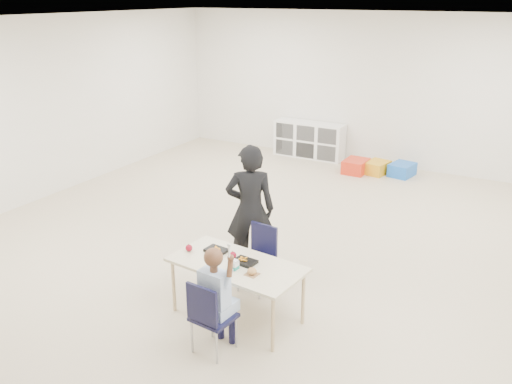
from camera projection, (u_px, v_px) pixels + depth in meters
The scene contains 16 objects.
room at pixel (259, 147), 6.33m from camera, with size 9.00×9.02×2.80m.
table at pixel (237, 290), 5.39m from camera, with size 1.39×0.79×0.61m.
chair_near at pixel (214, 315), 4.87m from camera, with size 0.35×0.33×0.73m, color black, non-canonical shape.
chair_far at pixel (256, 260), 5.88m from camera, with size 0.35×0.33×0.73m, color black, non-canonical shape.
child at pixel (213, 295), 4.79m from camera, with size 0.49×0.49×1.15m, color #B8CDFA, non-canonical shape.
lunch_tray_near at pixel (245, 262), 5.29m from camera, with size 0.22×0.16×0.03m, color black.
lunch_tray_far at pixel (216, 250), 5.52m from camera, with size 0.22×0.16×0.03m, color black.
milk_carton at pixel (234, 265), 5.15m from camera, with size 0.07×0.07×0.10m, color white.
bread_roll at pixel (252, 271), 5.07m from camera, with size 0.09×0.09×0.07m, color #B28749.
apple_near at pixel (233, 255), 5.37m from camera, with size 0.07×0.07×0.07m, color maroon.
apple_far at pixel (189, 248), 5.52m from camera, with size 0.07×0.07×0.07m, color maroon.
cubby_shelf at pixel (309, 140), 10.75m from camera, with size 1.40×0.40×0.70m, color white.
adult at pixel (250, 210), 6.16m from camera, with size 0.56×0.37×1.54m, color black.
bin_red at pixel (356, 166), 9.87m from camera, with size 0.39×0.50×0.24m, color red.
bin_yellow at pixel (377, 168), 9.82m from camera, with size 0.36×0.46×0.22m, color orange.
bin_blue at pixel (402, 170), 9.70m from camera, with size 0.36×0.47×0.23m, color blue.
Camera 1 is at (2.93, -5.37, 3.09)m, focal length 38.00 mm.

